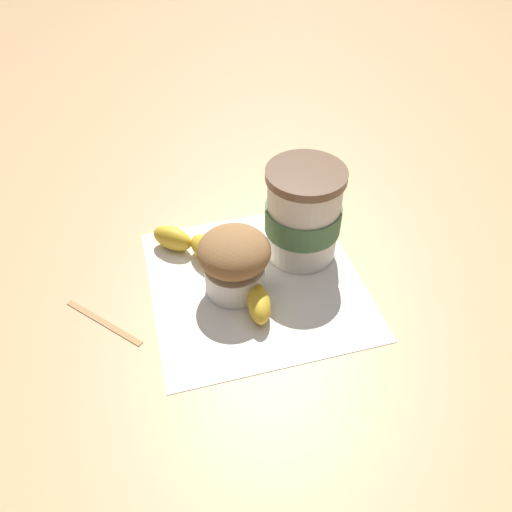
% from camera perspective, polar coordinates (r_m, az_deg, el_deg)
% --- Properties ---
extents(ground_plane, '(3.00, 3.00, 0.00)m').
position_cam_1_polar(ground_plane, '(0.59, -0.00, -3.12)').
color(ground_plane, tan).
extents(paper_napkin, '(0.29, 0.29, 0.00)m').
position_cam_1_polar(paper_napkin, '(0.59, -0.00, -3.07)').
color(paper_napkin, white).
rests_on(paper_napkin, ground_plane).
extents(coffee_cup, '(0.09, 0.09, 0.12)m').
position_cam_1_polar(coffee_cup, '(0.60, 5.41, 4.80)').
color(coffee_cup, silver).
rests_on(coffee_cup, paper_napkin).
extents(muffin, '(0.08, 0.08, 0.08)m').
position_cam_1_polar(muffin, '(0.56, -2.49, -0.52)').
color(muffin, white).
rests_on(muffin, paper_napkin).
extents(banana, '(0.17, 0.15, 0.03)m').
position_cam_1_polar(banana, '(0.59, -4.06, -0.94)').
color(banana, gold).
rests_on(banana, paper_napkin).
extents(wooden_stirrer, '(0.07, 0.09, 0.00)m').
position_cam_1_polar(wooden_stirrer, '(0.58, -17.03, -7.23)').
color(wooden_stirrer, '#9E7547').
rests_on(wooden_stirrer, ground_plane).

